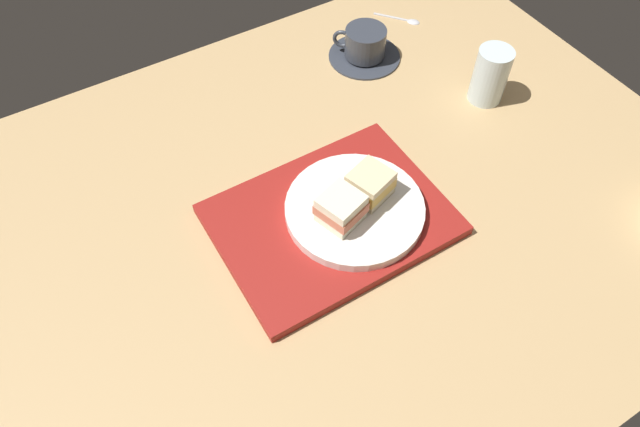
% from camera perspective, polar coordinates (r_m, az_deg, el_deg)
% --- Properties ---
extents(ground_plane, '(1.40, 1.00, 0.03)m').
position_cam_1_polar(ground_plane, '(0.97, -0.99, -0.90)').
color(ground_plane, tan).
extents(serving_tray, '(0.37, 0.27, 0.02)m').
position_cam_1_polar(serving_tray, '(0.94, 1.08, -0.59)').
color(serving_tray, maroon).
rests_on(serving_tray, ground_plane).
extents(sandwich_plate, '(0.22, 0.22, 0.02)m').
position_cam_1_polar(sandwich_plate, '(0.94, 3.42, 0.42)').
color(sandwich_plate, white).
rests_on(sandwich_plate, serving_tray).
extents(sandwich_near, '(0.08, 0.08, 0.05)m').
position_cam_1_polar(sandwich_near, '(0.89, 2.06, 0.48)').
color(sandwich_near, '#EFE5C1').
rests_on(sandwich_near, sandwich_plate).
extents(sandwich_far, '(0.08, 0.08, 0.05)m').
position_cam_1_polar(sandwich_far, '(0.93, 4.92, 2.86)').
color(sandwich_far, beige).
rests_on(sandwich_far, sandwich_plate).
extents(coffee_cup, '(0.15, 0.15, 0.07)m').
position_cam_1_polar(coffee_cup, '(1.23, 4.39, 16.08)').
color(coffee_cup, '#333842').
rests_on(coffee_cup, ground_plane).
extents(drinking_glass, '(0.07, 0.07, 0.11)m').
position_cam_1_polar(drinking_glass, '(1.16, 16.35, 12.86)').
color(drinking_glass, silver).
rests_on(drinking_glass, ground_plane).
extents(teaspoon, '(0.08, 0.09, 0.01)m').
position_cam_1_polar(teaspoon, '(1.36, 8.51, 18.30)').
color(teaspoon, silver).
rests_on(teaspoon, ground_plane).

